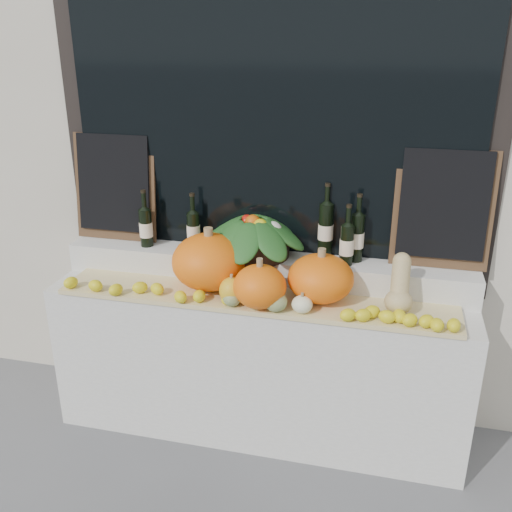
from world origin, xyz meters
TOP-DOWN VIEW (x-y plane):
  - storefront_facade at (0.00, 2.25)m, footprint 7.00×0.94m
  - display_sill at (0.00, 1.52)m, footprint 2.30×0.55m
  - rear_tier at (0.00, 1.68)m, footprint 2.30×0.25m
  - straw_bedding at (0.00, 1.40)m, footprint 2.10×0.32m
  - pumpkin_left at (-0.26, 1.47)m, footprint 0.40×0.40m
  - pumpkin_right at (0.34, 1.45)m, footprint 0.43×0.43m
  - pumpkin_center at (0.05, 1.31)m, footprint 0.31×0.31m
  - butternut_squash at (0.73, 1.43)m, footprint 0.14×0.20m
  - decorative_gourds at (0.03, 1.29)m, footprint 0.48×0.15m
  - lemon_heap at (0.00, 1.29)m, footprint 2.20×0.16m
  - produce_bowl at (-0.07, 1.66)m, footprint 0.62×0.62m
  - wine_bottle_far_left at (-0.70, 1.65)m, footprint 0.08×0.08m
  - wine_bottle_near_left at (-0.42, 1.68)m, footprint 0.08×0.08m
  - wine_bottle_tall at (0.32, 1.75)m, footprint 0.08×0.08m
  - wine_bottle_near_right at (0.50, 1.71)m, footprint 0.08×0.08m
  - wine_bottle_far_right at (0.45, 1.64)m, footprint 0.08×0.08m
  - chalkboard_left at (-0.92, 1.74)m, footprint 0.50×0.10m
  - chalkboard_right at (0.92, 1.74)m, footprint 0.50×0.10m

SIDE VIEW (x-z plane):
  - display_sill at x=0.00m, z-range 0.00..0.88m
  - straw_bedding at x=0.00m, z-range 0.88..0.90m
  - lemon_heap at x=0.00m, z-range 0.91..0.97m
  - rear_tier at x=0.00m, z-range 0.88..1.04m
  - decorative_gourds at x=0.03m, z-range 0.88..1.04m
  - pumpkin_center at x=0.05m, z-range 0.91..1.13m
  - pumpkin_right at x=0.34m, z-range 0.91..1.15m
  - butternut_squash at x=0.73m, z-range 0.89..1.17m
  - pumpkin_left at x=-0.26m, z-range 0.91..1.21m
  - wine_bottle_near_left at x=-0.42m, z-range 0.99..1.31m
  - wine_bottle_far_right at x=0.45m, z-range 0.99..1.32m
  - wine_bottle_far_left at x=-0.70m, z-range 0.99..1.32m
  - produce_bowl at x=-0.07m, z-range 1.03..1.28m
  - wine_bottle_near_right at x=0.50m, z-range 0.99..1.36m
  - wine_bottle_tall at x=0.32m, z-range 0.99..1.40m
  - chalkboard_left at x=-0.92m, z-range 1.05..1.67m
  - chalkboard_right at x=0.92m, z-range 1.05..1.67m
  - storefront_facade at x=0.00m, z-range 0.00..4.50m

